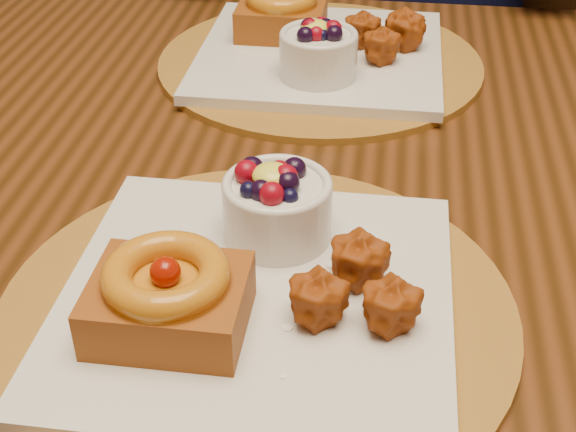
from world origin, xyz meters
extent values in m
cube|color=#311C09|center=(-0.11, 0.12, 0.73)|extent=(1.60, 0.90, 0.04)
cylinder|color=brown|center=(-0.11, -0.10, 0.76)|extent=(0.38, 0.38, 0.01)
cube|color=silver|center=(-0.11, -0.10, 0.77)|extent=(0.28, 0.28, 0.01)
cube|color=#5A2B08|center=(-0.17, -0.14, 0.79)|extent=(0.10, 0.09, 0.04)
torus|color=#954709|center=(-0.17, -0.14, 0.82)|extent=(0.09, 0.09, 0.02)
sphere|color=#7C0F02|center=(-0.17, -0.14, 0.82)|extent=(0.02, 0.02, 0.02)
sphere|color=#9C3E0B|center=(-0.04, -0.07, 0.79)|extent=(0.04, 0.04, 0.04)
sphere|color=#9C3E0B|center=(-0.07, -0.12, 0.79)|extent=(0.04, 0.04, 0.04)
sphere|color=#9C3E0B|center=(-0.02, -0.12, 0.79)|extent=(0.04, 0.04, 0.04)
cylinder|color=silver|center=(-0.11, -0.02, 0.80)|extent=(0.09, 0.09, 0.05)
torus|color=silver|center=(-0.11, -0.02, 0.82)|extent=(0.09, 0.09, 0.01)
ellipsoid|color=yellow|center=(-0.11, -0.02, 0.83)|extent=(0.03, 0.03, 0.02)
cylinder|color=brown|center=(-0.11, 0.34, 0.76)|extent=(0.38, 0.38, 0.01)
cube|color=silver|center=(-0.11, 0.34, 0.77)|extent=(0.28, 0.28, 0.01)
cube|color=#5A2B08|center=(-0.17, 0.39, 0.79)|extent=(0.10, 0.08, 0.04)
sphere|color=#9C3E0B|center=(-0.04, 0.32, 0.79)|extent=(0.04, 0.04, 0.04)
sphere|color=#9C3E0B|center=(-0.07, 0.37, 0.79)|extent=(0.04, 0.04, 0.04)
sphere|color=#9C3E0B|center=(-0.02, 0.37, 0.79)|extent=(0.04, 0.04, 0.04)
cylinder|color=silver|center=(-0.11, 0.27, 0.80)|extent=(0.08, 0.08, 0.05)
torus|color=silver|center=(-0.11, 0.27, 0.82)|extent=(0.08, 0.08, 0.01)
ellipsoid|color=yellow|center=(-0.11, 0.27, 0.83)|extent=(0.03, 0.03, 0.02)
cube|color=black|center=(0.09, 0.69, 0.47)|extent=(0.55, 0.55, 0.04)
cylinder|color=black|center=(-0.15, 0.55, 0.22)|extent=(0.04, 0.04, 0.45)
cylinder|color=black|center=(0.24, 0.46, 0.22)|extent=(0.04, 0.04, 0.45)
cylinder|color=black|center=(-0.06, 0.93, 0.22)|extent=(0.04, 0.04, 0.45)
cylinder|color=black|center=(0.33, 0.84, 0.22)|extent=(0.04, 0.04, 0.45)
camera|label=1|loc=(-0.03, -0.53, 1.15)|focal=50.00mm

